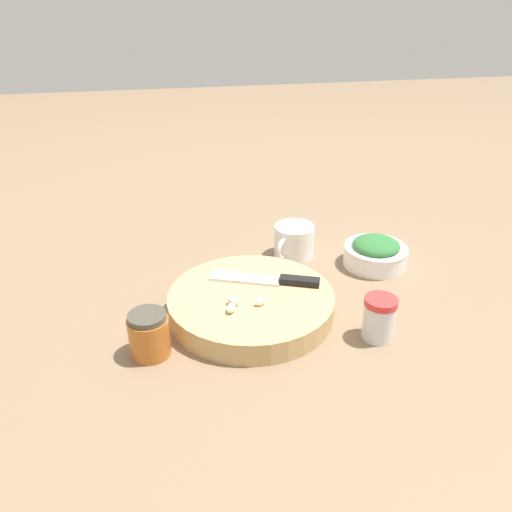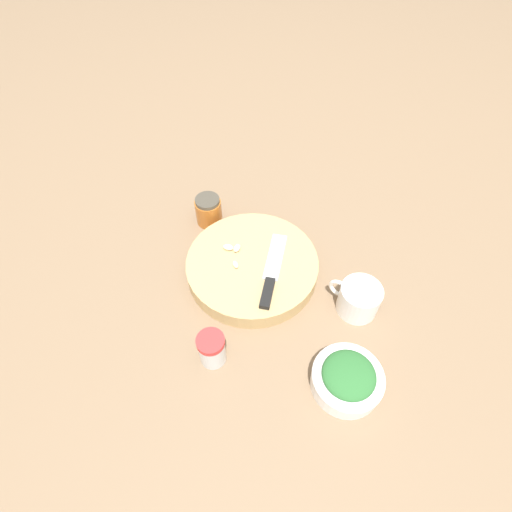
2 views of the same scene
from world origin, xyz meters
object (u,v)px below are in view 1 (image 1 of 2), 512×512
at_px(cutting_board, 251,304).
at_px(herb_bowl, 375,252).
at_px(spice_jar, 379,318).
at_px(garlic_cloves, 238,304).
at_px(honey_jar, 149,334).
at_px(chef_knife, 271,279).
at_px(coffee_mug, 294,241).

distance_m(cutting_board, herb_bowl, 0.33).
distance_m(cutting_board, spice_jar, 0.23).
height_order(garlic_cloves, honey_jar, honey_jar).
relative_size(cutting_board, chef_knife, 1.50).
bearing_deg(garlic_cloves, cutting_board, 52.12).
distance_m(cutting_board, chef_knife, 0.06).
bearing_deg(herb_bowl, coffee_mug, 153.61).
bearing_deg(coffee_mug, garlic_cloves, -125.11).
bearing_deg(coffee_mug, chef_knife, -118.99).
distance_m(cutting_board, honey_jar, 0.20).
height_order(garlic_cloves, coffee_mug, coffee_mug).
xyz_separation_m(garlic_cloves, herb_bowl, (0.33, 0.16, -0.02)).
relative_size(chef_knife, spice_jar, 2.58).
height_order(cutting_board, garlic_cloves, garlic_cloves).
distance_m(garlic_cloves, honey_jar, 0.16).
height_order(cutting_board, chef_knife, chef_knife).
bearing_deg(honey_jar, garlic_cloves, 14.15).
relative_size(cutting_board, coffee_mug, 3.07).
height_order(cutting_board, herb_bowl, herb_bowl).
height_order(garlic_cloves, herb_bowl, herb_bowl).
xyz_separation_m(garlic_cloves, honey_jar, (-0.16, -0.04, -0.01)).
xyz_separation_m(chef_knife, coffee_mug, (0.09, 0.17, -0.01)).
bearing_deg(herb_bowl, cutting_board, -157.51).
bearing_deg(coffee_mug, spice_jar, -80.22).
distance_m(cutting_board, coffee_mug, 0.25).
bearing_deg(cutting_board, coffee_mug, 55.44).
bearing_deg(cutting_board, herb_bowl, 22.49).
distance_m(garlic_cloves, spice_jar, 0.24).
xyz_separation_m(garlic_cloves, coffee_mug, (0.17, 0.24, -0.01)).
bearing_deg(chef_knife, cutting_board, 149.88).
distance_m(herb_bowl, coffee_mug, 0.18).
xyz_separation_m(cutting_board, honey_jar, (-0.19, -0.08, 0.02)).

